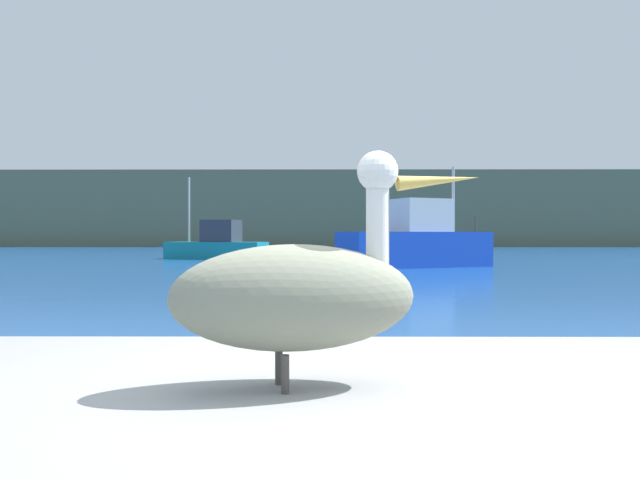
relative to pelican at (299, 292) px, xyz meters
The scene contains 5 objects.
hillside_backdrop 82.32m from the pelican, 89.74° to the left, with size 140.00×17.56×8.93m, color #5B664C.
pelican is the anchor object (origin of this frame).
fishing_boat_teal 35.14m from the pelican, 99.67° to the left, with size 5.94×3.30×4.66m.
fishing_boat_blue 25.61m from the pelican, 80.99° to the left, with size 6.79×4.70×4.31m.
mooring_buoy 5.44m from the pelican, 94.98° to the left, with size 0.67×0.67×0.67m, color red.
Camera 1 is at (-0.29, -2.65, 1.35)m, focal length 37.00 mm.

